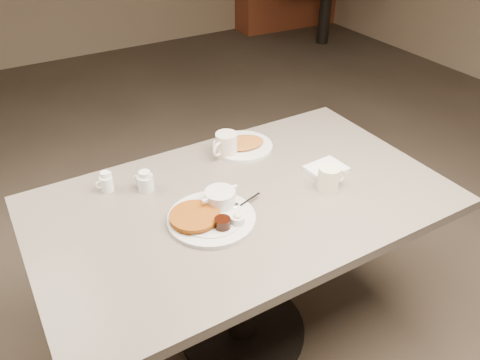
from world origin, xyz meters
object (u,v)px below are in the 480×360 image
creamer_left (106,182)px  diner_table (243,234)px  main_plate (211,213)px  coffee_mug_near (329,178)px  creamer_right (145,182)px  hash_plate (242,145)px  coffee_mug_far (226,145)px

creamer_left → diner_table: bearing=-36.3°
main_plate → coffee_mug_near: coffee_mug_near is taller
main_plate → creamer_left: bearing=126.8°
main_plate → creamer_right: creamer_right is taller
main_plate → coffee_mug_near: (0.46, -0.06, 0.02)m
hash_plate → coffee_mug_far: bearing=-168.8°
coffee_mug_near → hash_plate: bearing=106.7°
coffee_mug_far → creamer_left: bearing=179.6°
coffee_mug_far → hash_plate: bearing=11.2°
coffee_mug_far → creamer_right: bearing=-170.2°
creamer_left → main_plate: bearing=-53.2°
diner_table → creamer_left: bearing=143.7°
coffee_mug_near → main_plate: bearing=172.3°
diner_table → creamer_right: creamer_right is taller
creamer_left → coffee_mug_near: bearing=-29.4°
coffee_mug_near → coffee_mug_far: size_ratio=0.87×
coffee_mug_near → creamer_right: bearing=150.5°
main_plate → creamer_left: (-0.26, 0.34, 0.01)m
coffee_mug_far → hash_plate: size_ratio=0.47×
diner_table → main_plate: (-0.15, -0.04, 0.19)m
main_plate → coffee_mug_near: bearing=-7.7°
coffee_mug_near → creamer_right: (-0.59, 0.34, -0.01)m
coffee_mug_near → creamer_right: 0.68m
coffee_mug_far → creamer_left: size_ratio=1.74×
diner_table → coffee_mug_far: bearing=72.2°
hash_plate → coffee_mug_near: bearing=-73.3°
main_plate → creamer_right: (-0.13, 0.27, 0.01)m
coffee_mug_near → creamer_left: size_ratio=1.51×
main_plate → coffee_mug_far: size_ratio=2.81×
main_plate → coffee_mug_near: size_ratio=3.22×
main_plate → coffee_mug_far: 0.42m
diner_table → creamer_right: 0.42m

